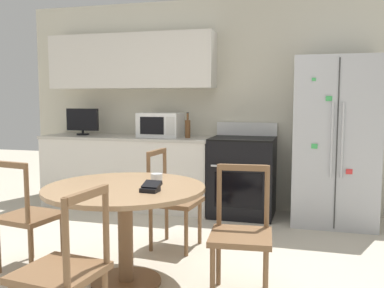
% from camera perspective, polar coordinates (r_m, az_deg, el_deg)
% --- Properties ---
extents(back_wall, '(5.20, 0.44, 2.60)m').
position_cam_1_polar(back_wall, '(5.45, 0.54, 6.86)').
color(back_wall, beige).
rests_on(back_wall, ground_plane).
extents(kitchen_counter, '(2.19, 0.64, 0.90)m').
position_cam_1_polar(kitchen_counter, '(5.52, -8.51, -3.60)').
color(kitchen_counter, silver).
rests_on(kitchen_counter, ground_plane).
extents(refrigerator, '(0.88, 0.75, 1.82)m').
position_cam_1_polar(refrigerator, '(4.93, 18.52, 0.35)').
color(refrigerator, '#B2B5BA').
rests_on(refrigerator, ground_plane).
extents(oven_range, '(0.74, 0.68, 1.08)m').
position_cam_1_polar(oven_range, '(5.08, 6.77, -4.22)').
color(oven_range, black).
rests_on(oven_range, ground_plane).
extents(microwave, '(0.52, 0.35, 0.30)m').
position_cam_1_polar(microwave, '(5.30, -4.25, 2.56)').
color(microwave, white).
rests_on(microwave, kitchen_counter).
extents(countertop_tv, '(0.44, 0.16, 0.34)m').
position_cam_1_polar(countertop_tv, '(5.73, -14.39, 3.03)').
color(countertop_tv, black).
rests_on(countertop_tv, kitchen_counter).
extents(counter_bottle, '(0.07, 0.07, 0.31)m').
position_cam_1_polar(counter_bottle, '(5.16, -0.58, 2.14)').
color(counter_bottle, brown).
rests_on(counter_bottle, kitchen_counter).
extents(dining_table, '(1.18, 1.18, 0.74)m').
position_cam_1_polar(dining_table, '(3.20, -8.92, -8.14)').
color(dining_table, '#997551').
rests_on(dining_table, ground_plane).
extents(dining_chair_near, '(0.47, 0.47, 0.90)m').
position_cam_1_polar(dining_chair_near, '(2.52, -16.69, -16.09)').
color(dining_chair_near, brown).
rests_on(dining_chair_near, ground_plane).
extents(dining_chair_right, '(0.46, 0.46, 0.90)m').
position_cam_1_polar(dining_chair_right, '(3.04, 6.56, -11.93)').
color(dining_chair_right, brown).
rests_on(dining_chair_right, ground_plane).
extents(dining_chair_far, '(0.46, 0.46, 0.90)m').
position_cam_1_polar(dining_chair_far, '(3.97, -2.58, -7.58)').
color(dining_chair_far, brown).
rests_on(dining_chair_far, ground_plane).
extents(dining_chair_left, '(0.48, 0.48, 0.90)m').
position_cam_1_polar(dining_chair_left, '(3.69, -21.12, -9.08)').
color(dining_chair_left, brown).
rests_on(dining_chair_left, ground_plane).
extents(candle_glass, '(0.09, 0.09, 0.08)m').
position_cam_1_polar(candle_glass, '(3.19, -4.75, -4.78)').
color(candle_glass, silver).
rests_on(candle_glass, dining_table).
extents(wallet, '(0.13, 0.13, 0.07)m').
position_cam_1_polar(wallet, '(2.96, -5.50, -5.80)').
color(wallet, black).
rests_on(wallet, dining_table).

